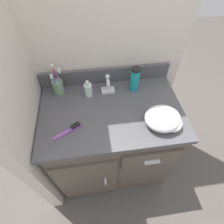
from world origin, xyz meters
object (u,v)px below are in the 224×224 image
at_px(toothbrush_cup, 58,86).
at_px(shaving_cream_can, 135,79).
at_px(soap_dispenser, 88,90).
at_px(hairbrush, 71,129).
at_px(hand_towel, 165,119).

xyz_separation_m(toothbrush_cup, shaving_cream_can, (0.52, -0.04, 0.03)).
distance_m(soap_dispenser, hairbrush, 0.30).
distance_m(toothbrush_cup, hand_towel, 0.72).
xyz_separation_m(toothbrush_cup, soap_dispenser, (0.20, -0.05, -0.01)).
bearing_deg(toothbrush_cup, soap_dispenser, -15.24).
relative_size(shaving_cream_can, hairbrush, 1.06).
bearing_deg(hand_towel, toothbrush_cup, 150.22).
height_order(soap_dispenser, shaving_cream_can, shaving_cream_can).
height_order(toothbrush_cup, shaving_cream_can, toothbrush_cup).
distance_m(toothbrush_cup, shaving_cream_can, 0.52).
height_order(hairbrush, hand_towel, hand_towel).
distance_m(soap_dispenser, hand_towel, 0.53).
distance_m(toothbrush_cup, hairbrush, 0.34).
relative_size(toothbrush_cup, shaving_cream_can, 1.12).
bearing_deg(hairbrush, toothbrush_cup, 75.48).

